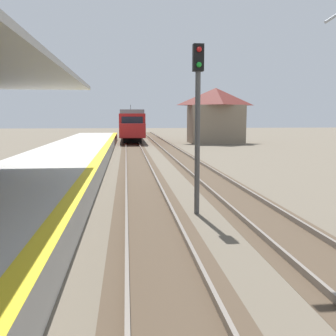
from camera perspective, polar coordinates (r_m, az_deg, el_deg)
name	(u,v)px	position (r m, az deg, el deg)	size (l,w,h in m)	color
station_platform	(16,194)	(13.95, -21.52, -3.65)	(5.00, 80.00, 0.91)	#B7B5AD
track_pair_nearest_platform	(142,183)	(17.47, -3.83, -2.30)	(2.34, 120.00, 0.16)	#4C3D2D
track_pair_middle	(216,182)	(17.93, 7.09, -2.09)	(2.34, 120.00, 0.16)	#4C3D2D
approaching_train	(131,124)	(51.14, -5.47, 6.56)	(2.93, 19.60, 4.76)	maroon
rail_signal_post	(198,112)	(11.90, 4.42, 8.30)	(0.32, 0.34, 5.20)	#4C4C4C
distant_trackside_house	(215,114)	(45.89, 7.04, 7.87)	(6.60, 5.28, 6.40)	#7F705B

